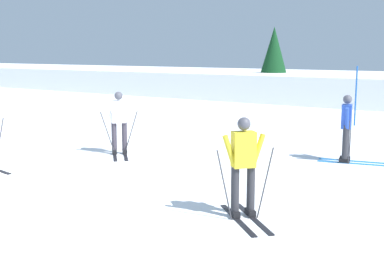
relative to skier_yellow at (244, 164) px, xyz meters
The scene contains 7 objects.
ground_plane 4.45m from the skier_yellow, behind, with size 120.00×120.00×0.00m, color white.
far_snow_ridge 21.92m from the skier_yellow, 101.29° to the left, with size 80.00×9.81×1.51m, color white.
skier_yellow is the anchor object (origin of this frame).
skier_white 5.91m from the skier_yellow, 152.20° to the left, with size 1.37×1.41×1.71m.
skier_blue 5.19m from the skier_yellow, 87.67° to the left, with size 1.64×0.98×1.71m.
trail_marker_pole 11.71m from the skier_yellow, 96.51° to the left, with size 0.06×0.06×2.25m, color #1E56AD.
conifer_far_left 22.53m from the skier_yellow, 112.94° to the left, with size 2.00×2.00×4.26m.
Camera 1 is at (8.00, -7.93, 2.78)m, focal length 46.07 mm.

